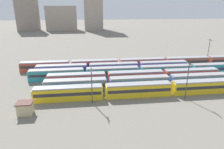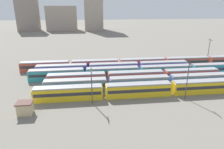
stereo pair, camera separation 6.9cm
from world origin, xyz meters
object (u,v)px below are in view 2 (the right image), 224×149
(catenary_pole_1, at_px, (209,50))
(train_track_5, at_px, (142,63))
(catenary_pole_0, at_px, (187,79))
(train_track_2, at_px, (136,77))
(signal_hut, at_px, (25,108))
(train_track_4, at_px, (114,68))
(train_track_3, at_px, (139,71))
(catenary_pole_2, at_px, (92,84))

(catenary_pole_1, bearing_deg, train_track_5, -174.08)
(catenary_pole_0, distance_m, catenary_pole_1, 41.14)
(catenary_pole_1, bearing_deg, train_track_2, -152.60)
(train_track_5, xyz_separation_m, signal_hut, (-36.17, -32.48, -0.35))
(train_track_4, bearing_deg, catenary_pole_1, 11.21)
(catenary_pole_0, height_order, signal_hut, catenary_pole_0)
(train_track_2, relative_size, catenary_pole_1, 5.27)
(catenary_pole_0, bearing_deg, train_track_2, 127.62)
(train_track_4, height_order, catenary_pole_1, catenary_pole_1)
(train_track_3, xyz_separation_m, catenary_pole_2, (-17.01, -18.54, 3.43))
(train_track_3, height_order, catenary_pole_2, catenary_pole_2)
(catenary_pole_0, bearing_deg, train_track_3, 112.73)
(catenary_pole_1, bearing_deg, train_track_3, -158.05)
(train_track_5, height_order, signal_hut, train_track_5)
(train_track_2, distance_m, train_track_5, 16.85)
(signal_hut, bearing_deg, train_track_5, 41.92)
(signal_hut, bearing_deg, train_track_4, 48.59)
(train_track_2, relative_size, train_track_4, 1.00)
(train_track_3, height_order, train_track_5, same)
(train_track_2, relative_size, train_track_3, 0.75)
(catenary_pole_0, distance_m, signal_hut, 40.59)
(train_track_2, bearing_deg, train_track_5, 67.80)
(train_track_2, xyz_separation_m, train_track_5, (6.36, 15.60, 0.00))
(train_track_5, distance_m, signal_hut, 48.62)
(catenary_pole_2, xyz_separation_m, signal_hut, (-15.39, -3.54, -3.78))
(train_track_3, distance_m, catenary_pole_2, 25.39)
(train_track_4, bearing_deg, catenary_pole_2, -110.08)
(train_track_2, bearing_deg, train_track_3, 63.58)
(train_track_5, relative_size, signal_hut, 26.00)
(signal_hut, bearing_deg, train_track_3, 34.29)
(train_track_3, relative_size, catenary_pole_1, 7.06)
(catenary_pole_2, relative_size, signal_hut, 2.66)
(train_track_4, distance_m, signal_hut, 36.38)
(train_track_5, height_order, catenary_pole_1, catenary_pole_1)
(catenary_pole_0, bearing_deg, catenary_pole_2, 179.55)
(train_track_3, relative_size, train_track_4, 1.34)
(train_track_5, bearing_deg, catenary_pole_1, 5.92)
(train_track_5, distance_m, catenary_pole_1, 30.08)
(catenary_pole_1, bearing_deg, catenary_pole_0, -128.46)
(train_track_4, relative_size, catenary_pole_0, 5.43)
(train_track_4, bearing_deg, catenary_pole_0, -55.95)
(train_track_2, relative_size, catenary_pole_2, 5.83)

